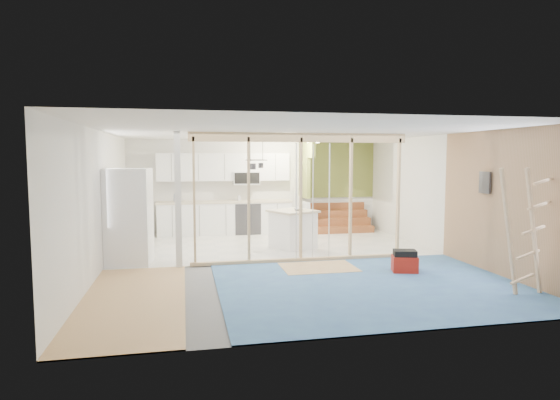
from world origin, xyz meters
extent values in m
cube|color=slate|center=(0.00, 0.00, 0.00)|extent=(7.00, 8.00, 0.01)
cube|color=white|center=(0.00, 0.00, 2.60)|extent=(7.00, 8.00, 0.01)
cube|color=silver|center=(0.00, 4.00, 1.30)|extent=(7.00, 0.01, 2.60)
cube|color=silver|center=(0.00, -4.00, 1.30)|extent=(7.00, 0.01, 2.60)
cube|color=silver|center=(-3.50, 0.00, 1.30)|extent=(0.01, 8.00, 2.60)
cube|color=silver|center=(3.50, 0.00, 1.30)|extent=(0.01, 8.00, 2.60)
cube|color=silver|center=(0.00, 2.00, 0.01)|extent=(7.00, 4.00, 0.02)
cube|color=teal|center=(1.00, -2.00, 0.01)|extent=(5.00, 4.00, 0.02)
cube|color=tan|center=(-2.75, -2.00, 0.01)|extent=(1.50, 4.00, 0.02)
cube|color=tan|center=(0.50, -0.60, 0.02)|extent=(1.40, 1.00, 0.01)
cube|color=tan|center=(0.30, 0.00, 2.50)|extent=(4.40, 0.09, 0.18)
cube|color=tan|center=(0.30, 0.00, 0.05)|extent=(4.40, 0.09, 0.06)
cube|color=silver|center=(-2.10, 0.00, 1.30)|extent=(0.12, 0.14, 2.60)
cube|color=tan|center=(-1.80, 0.00, 1.30)|extent=(0.04, 0.09, 2.40)
cube|color=tan|center=(-0.75, 0.00, 1.30)|extent=(0.04, 0.09, 2.40)
cube|color=tan|center=(0.30, 0.00, 1.30)|extent=(0.05, 0.09, 2.40)
cube|color=tan|center=(1.35, 0.00, 1.30)|extent=(0.04, 0.09, 2.40)
cube|color=tan|center=(2.40, 0.00, 1.30)|extent=(0.04, 0.09, 2.40)
cylinder|color=silver|center=(0.20, -0.03, 1.22)|extent=(0.02, 0.02, 2.35)
cylinder|color=silver|center=(0.90, 0.02, 1.22)|extent=(0.02, 0.02, 2.35)
cylinder|color=silver|center=(0.55, 0.00, 1.22)|extent=(0.02, 0.02, 2.35)
cube|color=white|center=(-0.90, 3.70, 0.44)|extent=(3.60, 0.60, 0.88)
cube|color=beige|center=(-0.90, 3.70, 0.91)|extent=(3.66, 0.64, 0.05)
cube|color=white|center=(-3.20, 2.60, 0.44)|extent=(0.60, 1.60, 0.88)
cube|color=beige|center=(-3.20, 2.60, 0.91)|extent=(0.64, 1.64, 0.05)
cube|color=white|center=(-0.90, 3.82, 1.85)|extent=(3.60, 0.34, 0.75)
cube|color=white|center=(-0.30, 3.78, 1.55)|extent=(0.72, 0.38, 0.36)
cube|color=black|center=(-0.30, 3.59, 1.55)|extent=(0.68, 0.02, 0.30)
cube|color=olive|center=(1.30, 3.55, 1.80)|extent=(0.10, 0.90, 1.60)
cube|color=silver|center=(1.30, 3.55, 0.45)|extent=(0.10, 0.90, 0.90)
cube|color=olive|center=(1.30, 2.85, 2.35)|extent=(0.10, 0.50, 0.50)
cube|color=olive|center=(2.40, 3.97, 1.75)|extent=(2.20, 0.04, 1.60)
cube|color=silver|center=(2.40, 3.97, 0.45)|extent=(2.20, 0.04, 0.90)
cube|color=brown|center=(2.35, 3.20, 0.10)|extent=(1.70, 0.26, 0.20)
cube|color=brown|center=(2.35, 3.46, 0.30)|extent=(1.70, 0.26, 0.20)
cube|color=brown|center=(2.35, 3.72, 0.50)|extent=(1.70, 0.26, 0.20)
cube|color=brown|center=(2.35, 3.98, 0.70)|extent=(1.70, 0.26, 0.20)
torus|color=black|center=(-0.30, 1.90, 2.05)|extent=(0.52, 0.52, 0.02)
cylinder|color=black|center=(-0.45, 1.90, 2.30)|extent=(0.01, 0.01, 0.50)
cylinder|color=black|center=(-0.15, 1.90, 2.30)|extent=(0.01, 0.01, 0.50)
cylinder|color=#36363B|center=(-0.40, 1.80, 1.90)|extent=(0.14, 0.14, 0.14)
cylinder|color=#36363B|center=(-0.18, 2.00, 1.92)|extent=(0.12, 0.12, 0.12)
cube|color=#A97C5C|center=(3.48, -2.00, 1.30)|extent=(0.02, 4.00, 2.60)
cube|color=#36363B|center=(3.43, -1.40, 1.65)|extent=(0.04, 0.30, 0.40)
cylinder|color=#FFEABF|center=(1.40, 3.00, 2.54)|extent=(0.32, 0.32, 0.08)
cube|color=white|center=(-3.05, 0.45, 0.95)|extent=(0.89, 0.86, 1.90)
cube|color=#36363B|center=(-2.65, 0.45, 0.95)|extent=(0.09, 0.76, 1.86)
cube|color=white|center=(0.47, 1.43, 0.41)|extent=(1.09, 1.09, 0.83)
cube|color=beige|center=(0.47, 1.43, 0.87)|extent=(1.21, 1.21, 0.05)
imported|color=beige|center=(0.58, 1.31, 0.92)|extent=(0.26, 0.26, 0.06)
imported|color=#A5A8B8|center=(-2.22, 3.73, 1.07)|extent=(0.12, 0.12, 0.29)
imported|color=silver|center=(-0.51, 3.74, 1.02)|extent=(0.10, 0.11, 0.18)
cube|color=#A31A0F|center=(1.95, -1.25, 0.16)|extent=(0.52, 0.44, 0.31)
cube|color=black|center=(1.95, -1.25, 0.37)|extent=(0.46, 0.39, 0.11)
cube|color=#E1B88A|center=(2.75, -2.96, 0.99)|extent=(0.46, 0.13, 1.94)
cube|color=#E1B88A|center=(3.18, -2.96, 0.99)|extent=(0.46, 0.13, 1.94)
cube|color=#E1B88A|center=(3.02, -2.96, 0.27)|extent=(0.46, 0.14, 0.13)
cube|color=#E1B88A|center=(3.10, -2.96, 0.64)|extent=(0.46, 0.14, 0.13)
cube|color=#E1B88A|center=(3.18, -2.96, 1.01)|extent=(0.46, 0.14, 0.13)
cube|color=#E1B88A|center=(3.25, -2.96, 1.39)|extent=(0.46, 0.14, 0.13)
cube|color=#E1B88A|center=(3.33, -2.96, 1.76)|extent=(0.46, 0.14, 0.13)
camera|label=1|loc=(-1.99, -9.03, 2.10)|focal=30.00mm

